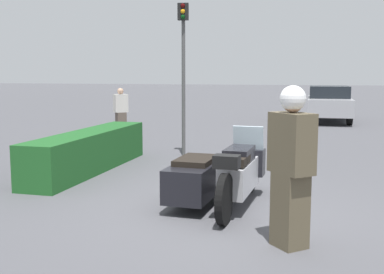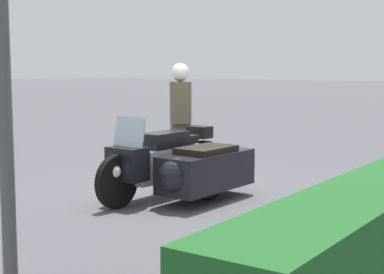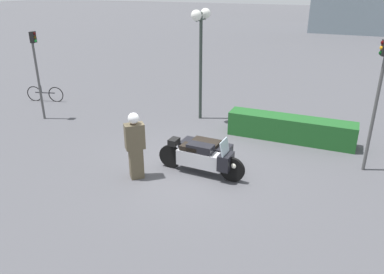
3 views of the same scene
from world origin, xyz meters
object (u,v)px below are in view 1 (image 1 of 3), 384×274
object	(u,v)px
police_motorcycle	(217,174)
parked_car_background	(329,103)
hedge_bush_curbside	(89,151)
pedestrian_bystander	(121,111)
officer_rider	(291,163)
traffic_light_near	(183,58)

from	to	relation	value
police_motorcycle	parked_car_background	distance (m)	14.22
hedge_bush_curbside	pedestrian_bystander	bearing A→B (deg)	16.91
officer_rider	pedestrian_bystander	bearing A→B (deg)	80.99
police_motorcycle	hedge_bush_curbside	distance (m)	3.65
officer_rider	traffic_light_near	xyz separation A→B (m)	(5.81, 2.96, 1.41)
police_motorcycle	traffic_light_near	size ratio (longest dim) A/B	0.70
pedestrian_bystander	officer_rider	bearing A→B (deg)	169.29
parked_car_background	police_motorcycle	bearing A→B (deg)	171.11
police_motorcycle	pedestrian_bystander	distance (m)	9.01
officer_rider	parked_car_background	bearing A→B (deg)	45.07
police_motorcycle	hedge_bush_curbside	xyz separation A→B (m)	(1.87, 3.14, -0.06)
police_motorcycle	parked_car_background	world-z (taller)	parked_car_background
officer_rider	hedge_bush_curbside	distance (m)	5.61
police_motorcycle	traffic_light_near	bearing A→B (deg)	24.95
pedestrian_bystander	traffic_light_near	bearing A→B (deg)	178.60
traffic_light_near	officer_rider	bearing A→B (deg)	16.58
traffic_light_near	police_motorcycle	bearing A→B (deg)	12.08
police_motorcycle	officer_rider	size ratio (longest dim) A/B	1.37
police_motorcycle	hedge_bush_curbside	bearing A→B (deg)	61.60
police_motorcycle	officer_rider	bearing A→B (deg)	-140.37
hedge_bush_curbside	parked_car_background	bearing A→B (deg)	-22.28
parked_car_background	pedestrian_bystander	world-z (taller)	pedestrian_bystander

